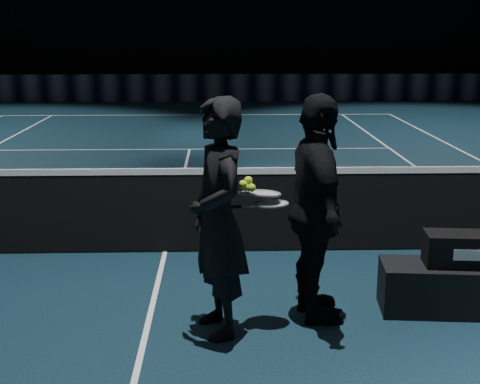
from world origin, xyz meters
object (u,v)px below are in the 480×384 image
object	(u,v)px
racket_bag	(467,249)
player_b	(317,210)
tennis_balls	(248,185)
racket_lower	(271,204)
racket_upper	(264,193)
player_bench	(464,288)
player_a	(218,219)

from	to	relation	value
racket_bag	player_b	world-z (taller)	player_b
player_b	tennis_balls	distance (m)	0.65
racket_lower	racket_upper	world-z (taller)	racket_upper
player_bench	racket_upper	xyz separation A→B (m)	(-1.77, -0.17, 0.91)
player_bench	tennis_balls	xyz separation A→B (m)	(-1.90, -0.25, 1.00)
player_b	racket_lower	xyz separation A→B (m)	(-0.38, -0.11, 0.08)
player_bench	racket_lower	world-z (taller)	racket_lower
racket_bag	racket_lower	xyz separation A→B (m)	(-1.71, -0.20, 0.47)
racket_lower	player_bench	bearing A→B (deg)	-9.42
player_bench	player_a	world-z (taller)	player_a
player_b	racket_upper	xyz separation A→B (m)	(-0.44, -0.09, 0.17)
player_bench	player_a	bearing A→B (deg)	-165.72
player_a	player_b	distance (m)	0.85
player_bench	racket_upper	bearing A→B (deg)	-168.68
player_a	racket_upper	bearing A→B (deg)	93.11
player_bench	racket_lower	size ratio (longest dim) A/B	2.10
racket_lower	racket_bag	bearing A→B (deg)	-9.42
player_a	tennis_balls	size ratio (longest dim) A/B	16.00
player_b	racket_lower	world-z (taller)	player_b
racket_bag	racket_lower	distance (m)	1.78
racket_lower	racket_upper	size ratio (longest dim) A/B	1.00
player_b	racket_upper	size ratio (longest dim) A/B	2.82
player_bench	player_a	size ratio (longest dim) A/B	0.74
player_b	racket_upper	bearing A→B (deg)	94.81
player_bench	player_b	size ratio (longest dim) A/B	0.74
racket_lower	tennis_balls	size ratio (longest dim) A/B	5.67
racket_bag	player_a	world-z (taller)	player_a
player_bench	player_b	bearing A→B (deg)	-170.50
racket_lower	tennis_balls	distance (m)	0.26
player_bench	racket_bag	size ratio (longest dim) A/B	2.00
racket_lower	player_a	bearing A→B (deg)	-180.00
tennis_balls	player_bench	bearing A→B (deg)	7.43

